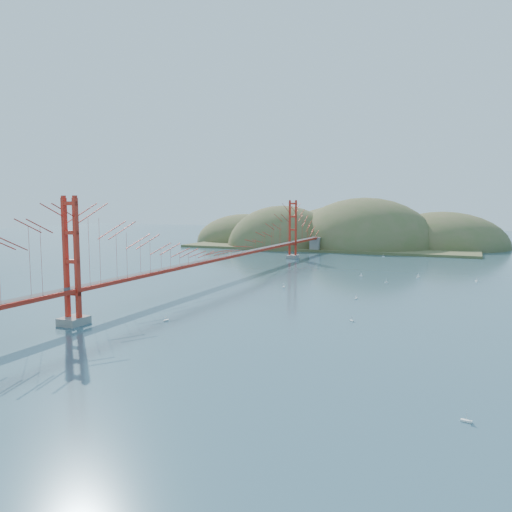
% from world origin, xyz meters
% --- Properties ---
extents(ground, '(320.00, 320.00, 0.00)m').
position_xyz_m(ground, '(0.00, 0.00, 0.00)').
color(ground, '#325465').
rests_on(ground, ground).
extents(bridge, '(2.20, 94.40, 12.00)m').
position_xyz_m(bridge, '(0.00, 0.18, 7.01)').
color(bridge, gray).
rests_on(bridge, ground).
extents(far_headlands, '(84.00, 58.00, 25.00)m').
position_xyz_m(far_headlands, '(2.21, 68.52, 0.00)').
color(far_headlands, brown).
rests_on(far_headlands, ground).
extents(sailboat_16, '(0.56, 0.56, 0.60)m').
position_xyz_m(sailboat_16, '(17.70, 11.04, 0.14)').
color(sailboat_16, white).
rests_on(sailboat_16, ground).
extents(sailboat_12, '(0.59, 0.55, 0.66)m').
position_xyz_m(sailboat_12, '(16.16, 40.86, 0.15)').
color(sailboat_12, white).
rests_on(sailboat_12, ground).
extents(sailboat_0, '(0.50, 0.60, 0.69)m').
position_xyz_m(sailboat_0, '(10.53, -3.48, 0.15)').
color(sailboat_0, white).
rests_on(sailboat_0, ground).
extents(sailboat_1, '(0.61, 0.61, 0.67)m').
position_xyz_m(sailboat_1, '(33.80, 12.24, 0.15)').
color(sailboat_1, white).
rests_on(sailboat_1, ground).
extents(sailboat_6, '(0.57, 0.57, 0.60)m').
position_xyz_m(sailboat_6, '(22.93, -18.60, 0.14)').
color(sailboat_6, white).
rests_on(sailboat_6, ground).
extents(sailboat_3, '(0.49, 0.40, 0.58)m').
position_xyz_m(sailboat_3, '(22.23, 6.13, 0.14)').
color(sailboat_3, white).
rests_on(sailboat_3, ground).
extents(sailboat_14, '(0.53, 0.53, 0.59)m').
position_xyz_m(sailboat_14, '(20.91, -7.45, 0.14)').
color(sailboat_14, white).
rests_on(sailboat_14, ground).
extents(sailboat_10, '(0.55, 0.60, 0.68)m').
position_xyz_m(sailboat_10, '(6.87, -25.39, 0.15)').
color(sailboat_10, white).
rests_on(sailboat_10, ground).
extents(sailboat_4, '(0.70, 0.70, 0.74)m').
position_xyz_m(sailboat_4, '(25.84, 12.75, 0.16)').
color(sailboat_4, white).
rests_on(sailboat_4, ground).
extents(sailboat_extra_0, '(0.57, 0.51, 0.64)m').
position_xyz_m(sailboat_extra_0, '(33.08, -37.80, 0.15)').
color(sailboat_extra_0, white).
rests_on(sailboat_extra_0, ground).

